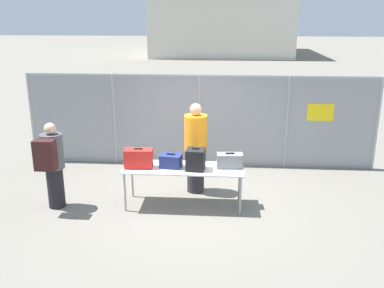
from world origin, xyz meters
The scene contains 11 objects.
ground_plane centered at (0.00, 0.00, 0.00)m, with size 120.00×120.00×0.00m, color slate.
fence_section centered at (0.02, 2.18, 1.14)m, with size 8.25×0.07×2.18m.
inspection_table centered at (-0.16, -0.14, 0.72)m, with size 2.24×0.77×0.77m.
suitcase_red centered at (-1.00, -0.20, 0.95)m, with size 0.53×0.29×0.38m.
suitcase_navy centered at (-0.40, -0.14, 0.90)m, with size 0.42×0.34×0.27m.
suitcase_black centered at (0.07, -0.22, 0.97)m, with size 0.36×0.36×0.41m.
suitcase_grey centered at (0.70, -0.06, 0.91)m, with size 0.50×0.28×0.29m.
traveler_hooded centered at (-2.57, -0.43, 0.91)m, with size 0.41×0.63×1.65m.
security_worker_near centered at (0.02, 0.57, 0.95)m, with size 0.46×0.46×1.85m.
utility_trailer centered at (2.35, 4.23, 0.38)m, with size 3.76×2.11×0.66m.
distant_hangar centered at (0.26, 31.72, 3.63)m, with size 11.43×11.53×7.25m.
Camera 1 is at (0.56, -7.62, 3.56)m, focal length 40.00 mm.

